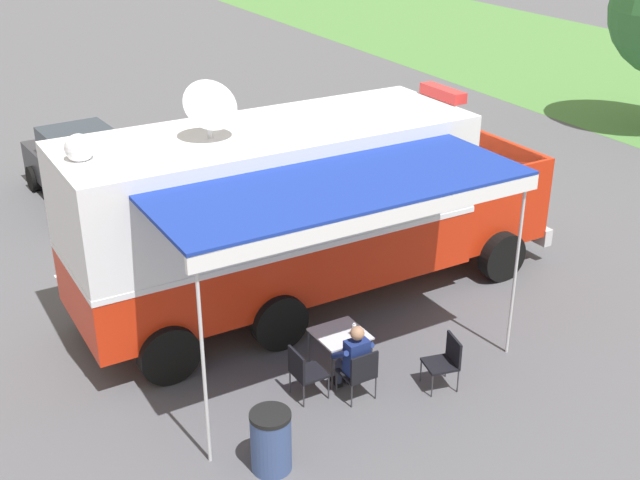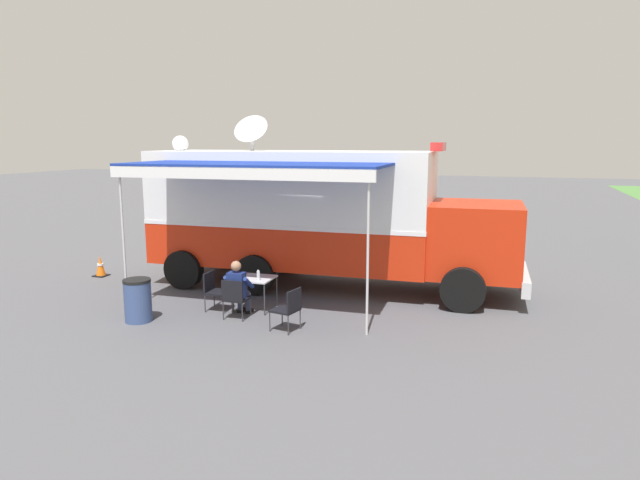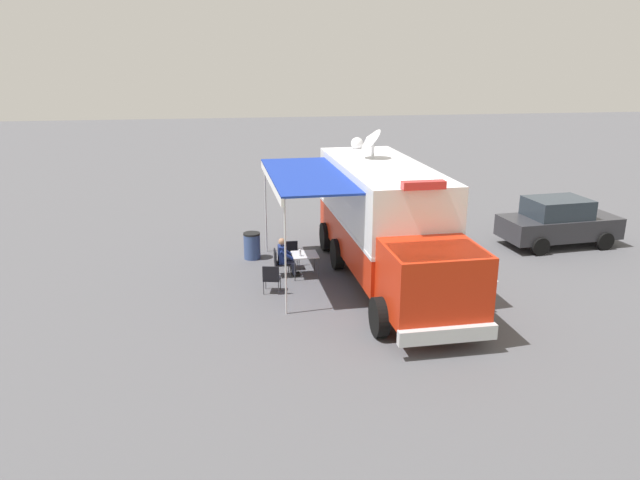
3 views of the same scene
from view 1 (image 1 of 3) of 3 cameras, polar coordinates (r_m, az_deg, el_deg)
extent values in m
plane|color=#515156|center=(15.07, -3.28, -4.83)|extent=(100.00, 100.00, 0.00)
cube|color=silver|center=(17.53, -10.87, -0.74)|extent=(0.26, 4.80, 0.01)
cube|color=red|center=(14.53, -3.39, -0.90)|extent=(2.71, 7.27, 1.10)
cube|color=white|center=(13.98, -3.54, 4.27)|extent=(2.71, 7.27, 1.70)
cube|color=white|center=(14.30, -3.45, 1.09)|extent=(2.73, 7.29, 0.10)
cube|color=red|center=(16.83, 10.84, 3.53)|extent=(2.36, 2.17, 1.70)
cube|color=#28333D|center=(16.78, 11.50, 5.23)|extent=(2.19, 1.53, 0.70)
cube|color=silver|center=(17.88, 13.37, 1.48)|extent=(2.38, 0.27, 0.36)
cylinder|color=black|center=(17.95, 7.54, 1.88)|extent=(0.33, 1.01, 1.00)
cylinder|color=black|center=(16.24, 12.86, -1.15)|extent=(0.33, 1.01, 1.00)
cylinder|color=black|center=(15.64, -7.19, -1.74)|extent=(0.33, 1.01, 1.00)
cylinder|color=black|center=(13.64, -2.94, -5.84)|extent=(0.33, 1.01, 1.00)
cylinder|color=black|center=(15.09, -14.09, -3.41)|extent=(0.33, 1.01, 1.00)
cylinder|color=black|center=(13.00, -10.78, -8.00)|extent=(0.33, 1.01, 1.00)
cube|color=white|center=(13.68, -3.64, 7.80)|extent=(2.71, 7.27, 0.10)
cube|color=red|center=(15.58, 8.77, 10.35)|extent=(1.11, 0.31, 0.20)
cylinder|color=silver|center=(13.18, -7.90, 8.18)|extent=(0.10, 0.10, 0.45)
cone|color=silver|center=(12.93, -7.74, 9.74)|extent=(0.74, 0.92, 0.81)
sphere|color=white|center=(12.59, -16.84, 6.31)|extent=(0.44, 0.44, 0.44)
cube|color=#193399|center=(11.81, 1.57, 3.96)|extent=(2.37, 5.82, 0.06)
cube|color=white|center=(11.04, 4.45, 1.56)|extent=(0.25, 5.76, 0.24)
cylinder|color=silver|center=(13.32, 13.85, -1.90)|extent=(0.05, 0.05, 3.25)
cylinder|color=silver|center=(10.67, -8.35, -8.65)|extent=(0.05, 0.05, 3.25)
cube|color=silver|center=(12.88, 1.45, -6.72)|extent=(0.82, 0.82, 0.03)
cylinder|color=#333338|center=(13.51, 1.95, -6.91)|extent=(0.03, 0.03, 0.70)
cylinder|color=#333338|center=(12.99, 3.70, -8.39)|extent=(0.03, 0.03, 0.70)
cylinder|color=#333338|center=(13.19, -0.80, -7.77)|extent=(0.03, 0.03, 0.70)
cylinder|color=#333338|center=(12.66, 0.87, -9.33)|extent=(0.03, 0.03, 0.70)
cylinder|color=silver|center=(12.77, 2.45, -6.45)|extent=(0.07, 0.07, 0.20)
cylinder|color=white|center=(12.71, 2.46, -6.02)|extent=(0.04, 0.04, 0.02)
cube|color=black|center=(12.49, 2.62, -9.48)|extent=(0.49, 0.49, 0.04)
cube|color=black|center=(12.21, 3.20, -9.09)|extent=(0.05, 0.48, 0.44)
cylinder|color=#333338|center=(12.67, 1.20, -10.07)|extent=(0.02, 0.02, 0.42)
cylinder|color=#333338|center=(12.86, 2.90, -9.49)|extent=(0.02, 0.02, 0.42)
cylinder|color=#333338|center=(12.37, 2.28, -11.07)|extent=(0.02, 0.02, 0.42)
cylinder|color=#333338|center=(12.57, 4.00, -10.46)|extent=(0.02, 0.02, 0.42)
cube|color=black|center=(12.48, -0.78, -9.48)|extent=(0.49, 0.49, 0.04)
cube|color=black|center=(12.27, -1.69, -8.89)|extent=(0.48, 0.05, 0.44)
cylinder|color=#333338|center=(12.85, -0.40, -9.49)|extent=(0.02, 0.02, 0.42)
cylinder|color=#333338|center=(12.54, 0.62, -10.48)|extent=(0.02, 0.02, 0.42)
cylinder|color=#333338|center=(12.68, -2.15, -10.05)|extent=(0.02, 0.02, 0.42)
cylinder|color=#333338|center=(12.36, -1.17, -11.07)|extent=(0.02, 0.02, 0.42)
cube|color=black|center=(12.82, 8.58, -8.78)|extent=(0.57, 0.57, 0.04)
cube|color=black|center=(12.78, 9.55, -7.74)|extent=(0.48, 0.14, 0.44)
cylinder|color=#333338|center=(12.69, 8.02, -10.27)|extent=(0.02, 0.02, 0.42)
cylinder|color=#333338|center=(13.02, 7.22, -9.21)|extent=(0.02, 0.02, 0.42)
cylinder|color=#333338|center=(12.86, 9.83, -9.89)|extent=(0.02, 0.02, 0.42)
cylinder|color=#333338|center=(13.18, 9.00, -8.86)|extent=(0.02, 0.02, 0.42)
cube|color=navy|center=(12.33, 2.64, -8.33)|extent=(0.25, 0.37, 0.56)
sphere|color=#A37556|center=(12.10, 2.68, -6.67)|extent=(0.22, 0.22, 0.22)
cylinder|color=navy|center=(12.29, 1.43, -8.21)|extent=(0.43, 0.10, 0.34)
cylinder|color=navy|center=(12.50, 3.24, -7.62)|extent=(0.43, 0.10, 0.34)
cylinder|color=#2D334C|center=(12.56, 1.78, -9.14)|extent=(0.38, 0.14, 0.13)
cylinder|color=#2D334C|center=(12.82, 1.34, -9.60)|extent=(0.11, 0.11, 0.42)
cube|color=black|center=(12.96, 1.19, -10.11)|extent=(0.24, 0.11, 0.07)
cylinder|color=#2D334C|center=(12.65, 2.56, -8.88)|extent=(0.38, 0.14, 0.13)
cylinder|color=#2D334C|center=(12.91, 2.10, -9.34)|extent=(0.11, 0.11, 0.42)
cube|color=black|center=(13.05, 1.95, -9.85)|extent=(0.24, 0.11, 0.07)
cylinder|color=#384C7F|center=(11.17, -3.52, -14.27)|extent=(0.56, 0.56, 0.85)
cylinder|color=black|center=(10.89, -3.58, -12.41)|extent=(0.57, 0.57, 0.06)
cube|color=#2D2D33|center=(20.55, -16.58, 4.67)|extent=(4.35, 2.17, 0.76)
cube|color=#28333D|center=(20.19, -16.70, 6.46)|extent=(2.24, 1.78, 0.68)
cylinder|color=black|center=(21.65, -19.81, 4.17)|extent=(0.66, 0.28, 0.64)
cylinder|color=black|center=(22.10, -15.34, 5.19)|extent=(0.66, 0.28, 0.64)
cylinder|color=black|center=(19.29, -17.73, 1.95)|extent=(0.66, 0.28, 0.64)
cylinder|color=black|center=(19.78, -12.79, 3.13)|extent=(0.66, 0.28, 0.64)
camera|label=2|loc=(11.51, 64.30, -9.19)|focal=31.43mm
camera|label=3|loc=(24.30, 46.33, 15.94)|focal=33.70mm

